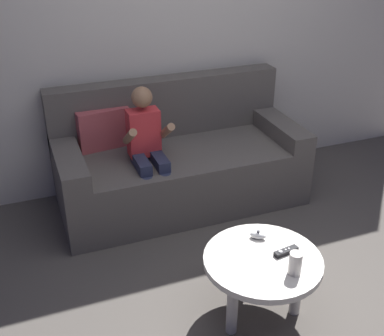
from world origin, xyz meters
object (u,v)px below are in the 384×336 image
person_seated_on_couch (148,148)px  soda_can (295,263)px  coffee_table (262,266)px  couch (177,162)px  game_remote_black_near_edge (286,251)px  nunchuk_white (258,235)px

person_seated_on_couch → soda_can: (0.36, -1.32, -0.10)m
coffee_table → soda_can: soda_can is taller
couch → person_seated_on_couch: (-0.27, -0.18, 0.25)m
game_remote_black_near_edge → soda_can: (-0.04, -0.15, 0.05)m
game_remote_black_near_edge → person_seated_on_couch: bearing=109.2°
game_remote_black_near_edge → nunchuk_white: nunchuk_white is taller
couch → game_remote_black_near_edge: bearing=-84.3°
coffee_table → nunchuk_white: 0.18m
game_remote_black_near_edge → soda_can: soda_can is taller
soda_can → couch: bearing=93.5°
person_seated_on_couch → coffee_table: bearing=-76.5°
person_seated_on_couch → game_remote_black_near_edge: size_ratio=6.69×
person_seated_on_couch → game_remote_black_near_edge: 1.25m
person_seated_on_couch → game_remote_black_near_edge: bearing=-70.8°
game_remote_black_near_edge → nunchuk_white: bearing=114.0°
coffee_table → game_remote_black_near_edge: 0.15m
couch → nunchuk_white: (0.06, -1.18, 0.11)m
couch → soda_can: 1.51m
coffee_table → soda_can: size_ratio=5.12×
game_remote_black_near_edge → nunchuk_white: (-0.08, 0.17, 0.01)m
nunchuk_white → soda_can: (0.03, -0.32, 0.04)m
couch → coffee_table: (0.00, -1.34, 0.02)m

